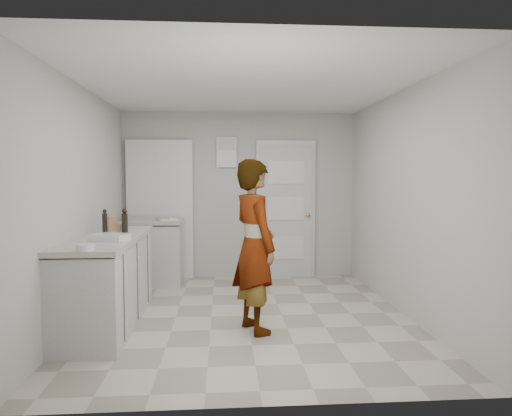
{
  "coord_description": "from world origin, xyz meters",
  "views": [
    {
      "loc": [
        -0.26,
        -4.94,
        1.54
      ],
      "look_at": [
        0.13,
        0.4,
        1.17
      ],
      "focal_mm": 32.0,
      "sensor_mm": 36.0,
      "label": 1
    }
  ],
  "objects": [
    {
      "name": "main_counter",
      "position": [
        -1.45,
        -0.2,
        0.43
      ],
      "size": [
        0.64,
        1.96,
        0.93
      ],
      "color": "silver",
      "rests_on": "ground"
    },
    {
      "name": "room_shell",
      "position": [
        -0.17,
        1.95,
        1.02
      ],
      "size": [
        4.0,
        4.0,
        4.0
      ],
      "color": "#B0AFA7",
      "rests_on": "ground"
    },
    {
      "name": "ground",
      "position": [
        0.0,
        0.0,
        0.0
      ],
      "size": [
        4.0,
        4.0,
        0.0
      ],
      "primitive_type": "plane",
      "color": "gray",
      "rests_on": "ground"
    },
    {
      "name": "person",
      "position": [
        0.05,
        -0.48,
        0.85
      ],
      "size": [
        0.61,
        0.73,
        1.71
      ],
      "primitive_type": "imported",
      "rotation": [
        0.0,
        0.0,
        1.96
      ],
      "color": "silver",
      "rests_on": "ground"
    },
    {
      "name": "oil_cruet_b",
      "position": [
        -1.56,
        0.19,
        1.05
      ],
      "size": [
        0.06,
        0.06,
        0.25
      ],
      "color": "black",
      "rests_on": "main_counter"
    },
    {
      "name": "oil_cruet_a",
      "position": [
        -1.34,
        0.14,
        1.05
      ],
      "size": [
        0.07,
        0.07,
        0.26
      ],
      "color": "black",
      "rests_on": "main_counter"
    },
    {
      "name": "cake_mix_box",
      "position": [
        -1.5,
        0.3,
        1.01
      ],
      "size": [
        0.11,
        0.08,
        0.17
      ],
      "primitive_type": "cube",
      "rotation": [
        0.0,
        0.0,
        0.42
      ],
      "color": "#A97A54",
      "rests_on": "main_counter"
    },
    {
      "name": "spice_jar",
      "position": [
        -1.4,
        0.2,
        0.97
      ],
      "size": [
        0.06,
        0.06,
        0.08
      ],
      "primitive_type": "cylinder",
      "color": "tan",
      "rests_on": "main_counter"
    },
    {
      "name": "baking_dish",
      "position": [
        -1.35,
        -0.48,
        0.95
      ],
      "size": [
        0.38,
        0.32,
        0.06
      ],
      "rotation": [
        0.0,
        0.0,
        -0.31
      ],
      "color": "silver",
      "rests_on": "main_counter"
    },
    {
      "name": "side_counter",
      "position": [
        -1.25,
        1.55,
        0.43
      ],
      "size": [
        0.84,
        0.61,
        0.93
      ],
      "color": "silver",
      "rests_on": "ground"
    },
    {
      "name": "egg_bowl",
      "position": [
        -1.4,
        -1.1,
        0.95
      ],
      "size": [
        0.14,
        0.14,
        0.05
      ],
      "color": "silver",
      "rests_on": "main_counter"
    },
    {
      "name": "papers",
      "position": [
        -1.06,
        1.58,
        0.93
      ],
      "size": [
        0.34,
        0.37,
        0.01
      ],
      "primitive_type": "cube",
      "rotation": [
        0.0,
        0.0,
        0.46
      ],
      "color": "white",
      "rests_on": "side_counter"
    }
  ]
}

